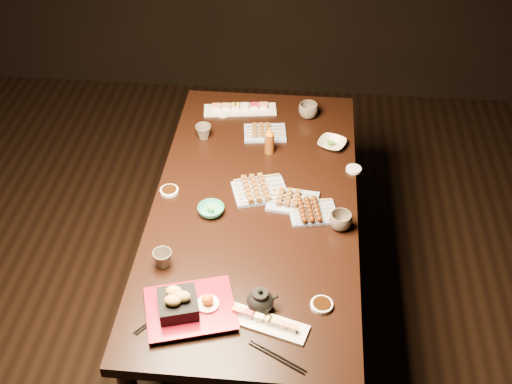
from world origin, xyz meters
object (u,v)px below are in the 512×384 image
at_px(sushi_platter_near, 265,320).
at_px(teacup_far_left, 204,132).
at_px(teacup_near_left, 163,259).
at_px(teapot, 260,299).
at_px(edamame_bowl_green, 211,210).
at_px(teacup_mid_right, 341,221).
at_px(yakitori_plate_right, 293,198).
at_px(dining_table, 255,261).
at_px(edamame_bowl_cream, 332,144).
at_px(yakitori_plate_left, 265,130).
at_px(yakitori_plate_center, 260,188).
at_px(tempura_tray, 190,302).
at_px(teacup_far_right, 308,111).
at_px(sushi_platter_far, 240,107).
at_px(condiment_bottle, 269,140).

xyz_separation_m(sushi_platter_near, teacup_far_left, (-0.40, 1.12, 0.02)).
bearing_deg(teacup_near_left, teapot, -24.19).
height_order(edamame_bowl_green, teacup_mid_right, teacup_mid_right).
bearing_deg(yakitori_plate_right, teacup_mid_right, -27.67).
xyz_separation_m(dining_table, edamame_bowl_cream, (0.34, 0.45, 0.39)).
xyz_separation_m(yakitori_plate_left, teacup_mid_right, (0.37, -0.65, 0.01)).
height_order(yakitori_plate_left, teacup_mid_right, teacup_mid_right).
relative_size(yakitori_plate_center, tempura_tray, 0.73).
distance_m(dining_table, teacup_mid_right, 0.57).
bearing_deg(teapot, teacup_far_right, 67.61).
bearing_deg(sushi_platter_far, yakitori_plate_center, 96.29).
xyz_separation_m(sushi_platter_near, yakitori_plate_left, (-0.09, 1.18, 0.01)).
distance_m(yakitori_plate_left, teacup_near_left, 0.99).
xyz_separation_m(dining_table, teacup_far_right, (0.21, 0.70, 0.41)).
bearing_deg(teacup_mid_right, edamame_bowl_green, 176.03).
xyz_separation_m(edamame_bowl_cream, teacup_far_left, (-0.64, 0.01, 0.02)).
bearing_deg(sushi_platter_far, edamame_bowl_cream, 142.91).
xyz_separation_m(yakitori_plate_left, teacup_far_right, (0.21, 0.17, 0.01)).
relative_size(dining_table, edamame_bowl_cream, 13.66).
distance_m(dining_table, sushi_platter_near, 0.77).
height_order(yakitori_plate_right, yakitori_plate_left, yakitori_plate_right).
relative_size(yakitori_plate_center, condiment_bottle, 1.65).
xyz_separation_m(tempura_tray, condiment_bottle, (0.22, 1.00, 0.01)).
bearing_deg(teacup_far_left, tempura_tray, -83.73).
height_order(teacup_near_left, condiment_bottle, condiment_bottle).
relative_size(edamame_bowl_green, teacup_near_left, 1.49).
height_order(dining_table, yakitori_plate_center, yakitori_plate_center).
height_order(yakitori_plate_center, teacup_near_left, teacup_near_left).
height_order(yakitori_plate_right, edamame_bowl_cream, yakitori_plate_right).
relative_size(sushi_platter_far, yakitori_plate_center, 1.60).
height_order(dining_table, sushi_platter_far, sushi_platter_far).
distance_m(sushi_platter_near, sushi_platter_far, 1.40).
height_order(sushi_platter_far, condiment_bottle, condiment_bottle).
xyz_separation_m(teapot, condiment_bottle, (-0.04, 0.96, 0.02)).
distance_m(teacup_far_left, teacup_far_right, 0.56).
relative_size(teacup_mid_right, teacup_far_right, 0.96).
height_order(sushi_platter_near, yakitori_plate_left, yakitori_plate_left).
height_order(edamame_bowl_green, condiment_bottle, condiment_bottle).
relative_size(edamame_bowl_cream, teacup_far_right, 1.32).
relative_size(teacup_far_left, teacup_far_right, 0.79).
xyz_separation_m(dining_table, teacup_near_left, (-0.33, -0.41, 0.41)).
relative_size(yakitori_plate_right, teacup_far_left, 2.78).
relative_size(edamame_bowl_cream, condiment_bottle, 0.92).
relative_size(edamame_bowl_cream, teacup_far_left, 1.67).
bearing_deg(teacup_near_left, teacup_far_right, 63.92).
bearing_deg(condiment_bottle, yakitori_plate_left, 102.66).
bearing_deg(yakitori_plate_center, dining_table, -120.40).
xyz_separation_m(sushi_platter_far, teacup_near_left, (-0.18, -1.13, 0.01)).
bearing_deg(yakitori_plate_left, teacup_far_right, 32.43).
relative_size(tempura_tray, teacup_far_right, 3.27).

